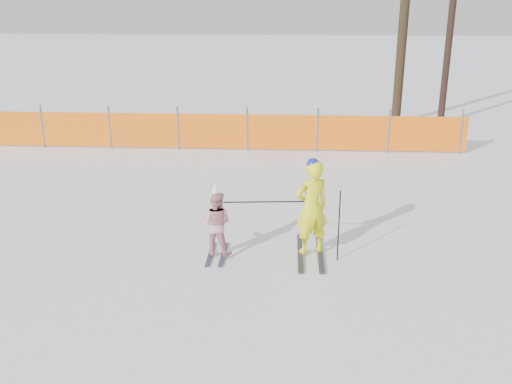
# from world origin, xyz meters

# --- Properties ---
(ground) EXTENTS (120.00, 120.00, 0.00)m
(ground) POSITION_xyz_m (0.00, 0.00, 0.00)
(ground) COLOR white
(ground) RESTS_ON ground
(adult) EXTENTS (0.70, 1.52, 1.71)m
(adult) POSITION_xyz_m (0.96, 0.17, 0.85)
(adult) COLOR black
(adult) RESTS_ON ground
(child) EXTENTS (0.63, 0.95, 1.31)m
(child) POSITION_xyz_m (-0.64, 0.03, 0.60)
(child) COLOR black
(child) RESTS_ON ground
(ski_poles) EXTENTS (1.94, 0.21, 1.23)m
(ski_poles) POSITION_xyz_m (0.75, 0.04, 0.80)
(ski_poles) COLOR black
(ski_poles) RESTS_ON ground
(safety_fence) EXTENTS (16.22, 0.06, 1.25)m
(safety_fence) POSITION_xyz_m (-2.57, 7.11, 0.56)
(safety_fence) COLOR #595960
(safety_fence) RESTS_ON ground
(tree_trunks) EXTENTS (1.85, 0.41, 7.38)m
(tree_trunks) POSITION_xyz_m (4.74, 11.08, 3.51)
(tree_trunks) COLOR black
(tree_trunks) RESTS_ON ground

